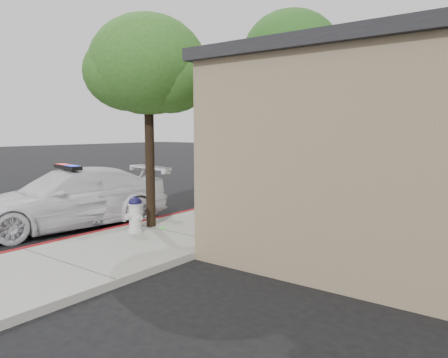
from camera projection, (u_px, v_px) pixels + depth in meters
ground at (130, 229)px, 11.44m from camera, size 120.00×120.00×0.00m
sidewalk at (241, 215)px, 12.85m from camera, size 3.20×60.00×0.15m
red_curb at (203, 209)px, 13.78m from camera, size 0.14×60.00×0.16m
police_car at (69, 198)px, 11.56m from camera, size 3.33×5.86×1.72m
fire_hydrant at (135, 214)px, 10.41m from camera, size 0.52×0.45×0.89m
street_tree_near at (148, 70)px, 10.63m from camera, size 3.05×2.94×5.39m
street_tree_mid at (292, 56)px, 16.47m from camera, size 4.01×3.73×7.13m
street_tree_far at (350, 107)px, 21.64m from camera, size 2.65×2.66×4.91m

